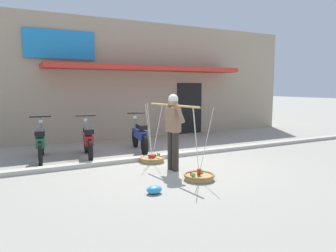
% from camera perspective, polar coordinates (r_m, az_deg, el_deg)
% --- Properties ---
extents(ground_plane, '(90.00, 90.00, 0.00)m').
position_cam_1_polar(ground_plane, '(7.65, -0.37, -6.98)').
color(ground_plane, '#9E998C').
extents(sidewalk_curb, '(20.00, 0.24, 0.10)m').
position_cam_1_polar(sidewalk_curb, '(8.25, -2.59, -5.59)').
color(sidewalk_curb, '#BAB4A5').
rests_on(sidewalk_curb, ground).
extents(fruit_vendor, '(0.24, 1.84, 1.70)m').
position_cam_1_polar(fruit_vendor, '(7.01, 0.93, -0.12)').
color(fruit_vendor, '#2D2823').
rests_on(fruit_vendor, ground).
extents(fruit_basket_left_side, '(0.62, 0.62, 1.45)m').
position_cam_1_polar(fruit_basket_left_side, '(6.47, 5.57, -8.93)').
color(fruit_basket_left_side, '#B2894C').
rests_on(fruit_basket_left_side, ground).
extents(fruit_basket_right_side, '(0.62, 0.62, 1.45)m').
position_cam_1_polar(fruit_basket_right_side, '(7.94, -2.86, -5.89)').
color(fruit_basket_right_side, '#B2894C').
rests_on(fruit_basket_right_side, ground).
extents(motorcycle_nearest_shop, '(0.54, 1.82, 1.09)m').
position_cam_1_polar(motorcycle_nearest_shop, '(8.61, -21.85, -2.82)').
color(motorcycle_nearest_shop, black).
rests_on(motorcycle_nearest_shop, ground).
extents(motorcycle_second_in_row, '(0.54, 1.81, 1.09)m').
position_cam_1_polar(motorcycle_second_in_row, '(8.59, -14.18, -2.56)').
color(motorcycle_second_in_row, black).
rests_on(motorcycle_second_in_row, ground).
extents(motorcycle_third_in_row, '(0.55, 1.81, 1.09)m').
position_cam_1_polar(motorcycle_third_in_row, '(9.19, -5.10, -1.75)').
color(motorcycle_third_in_row, black).
rests_on(motorcycle_third_in_row, ground).
extents(storefront_building, '(13.00, 6.00, 4.20)m').
position_cam_1_polar(storefront_building, '(14.16, -8.32, 7.97)').
color(storefront_building, tan).
rests_on(storefront_building, ground).
extents(plastic_litter_bag, '(0.28, 0.22, 0.14)m').
position_cam_1_polar(plastic_litter_bag, '(5.65, -2.48, -11.35)').
color(plastic_litter_bag, '#3393D1').
rests_on(plastic_litter_bag, ground).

